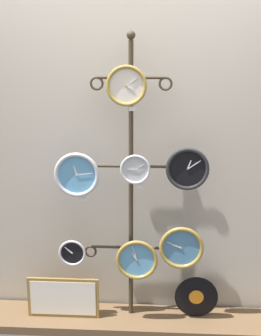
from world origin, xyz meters
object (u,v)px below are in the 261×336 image
at_px(clock_middle_left, 77,175).
at_px(clock_top_center, 126,86).
at_px(clock_middle_center, 135,169).
at_px(clock_bottom_left, 72,253).
at_px(vinyl_record, 196,297).
at_px(clock_middle_right, 187,169).
at_px(clock_bottom_right, 181,248).
at_px(picture_frame, 63,298).
at_px(clock_bottom_center, 137,260).
at_px(display_stand, 131,230).

bearing_deg(clock_middle_left, clock_top_center, -0.17).
relative_size(clock_middle_center, clock_bottom_left, 1.05).
distance_m(clock_middle_left, vinyl_record, 1.23).
relative_size(clock_middle_right, clock_bottom_right, 0.94).
bearing_deg(clock_bottom_left, picture_frame, -172.72).
distance_m(clock_middle_center, vinyl_record, 1.05).
distance_m(clock_middle_right, vinyl_record, 0.96).
xyz_separation_m(vinyl_record, picture_frame, (-0.95, -0.06, -0.00)).
bearing_deg(clock_bottom_right, clock_top_center, -179.31).
height_order(clock_bottom_left, clock_bottom_center, clock_bottom_center).
bearing_deg(clock_top_center, display_stand, 76.04).
xyz_separation_m(clock_middle_left, clock_bottom_center, (0.40, -0.01, -0.60)).
xyz_separation_m(clock_middle_center, clock_bottom_center, (0.01, -0.02, -0.64)).
xyz_separation_m(clock_top_center, clock_bottom_center, (0.07, -0.01, -1.18)).
height_order(clock_middle_left, clock_bottom_center, clock_middle_left).
distance_m(clock_middle_right, picture_frame, 1.29).
distance_m(display_stand, clock_bottom_right, 0.37).
xyz_separation_m(clock_middle_center, picture_frame, (-0.51, -0.00, -0.95)).
relative_size(clock_bottom_left, clock_bottom_center, 0.66).
relative_size(clock_middle_center, vinyl_record, 0.66).
xyz_separation_m(clock_middle_left, clock_middle_center, (0.39, 0.01, 0.04)).
bearing_deg(clock_middle_right, clock_middle_center, 179.71).
xyz_separation_m(clock_bottom_right, picture_frame, (-0.83, 0.00, -0.41)).
xyz_separation_m(display_stand, clock_middle_left, (-0.36, -0.09, 0.42)).
distance_m(clock_top_center, clock_bottom_center, 1.19).
bearing_deg(clock_middle_left, display_stand, 14.39).
bearing_deg(clock_middle_center, vinyl_record, 7.49).
relative_size(clock_bottom_left, picture_frame, 0.37).
bearing_deg(clock_bottom_center, clock_middle_center, 121.03).
distance_m(clock_middle_right, clock_bottom_left, 1.00).
bearing_deg(picture_frame, display_stand, 10.05).
relative_size(display_stand, clock_bottom_left, 10.68).
distance_m(display_stand, clock_bottom_center, 0.21).
relative_size(clock_middle_right, vinyl_record, 0.93).
xyz_separation_m(clock_bottom_center, vinyl_record, (0.42, 0.08, -0.31)).
distance_m(clock_middle_left, picture_frame, 0.92).
distance_m(clock_bottom_left, clock_bottom_right, 0.76).
bearing_deg(vinyl_record, clock_bottom_right, -151.82).
distance_m(display_stand, clock_bottom_left, 0.44).
bearing_deg(clock_bottom_center, display_stand, 114.36).
bearing_deg(clock_middle_center, clock_middle_right, -0.29).
bearing_deg(clock_middle_right, picture_frame, -179.86).
distance_m(clock_middle_left, clock_bottom_right, 0.87).
height_order(clock_middle_left, clock_bottom_left, clock_middle_left).
distance_m(clock_top_center, clock_middle_left, 0.68).
height_order(display_stand, clock_middle_left, display_stand).
height_order(display_stand, clock_bottom_right, display_stand).
xyz_separation_m(clock_bottom_left, clock_bottom_right, (0.76, -0.01, 0.06)).
height_order(clock_top_center, clock_middle_center, clock_top_center).
height_order(clock_middle_center, clock_middle_right, clock_middle_right).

